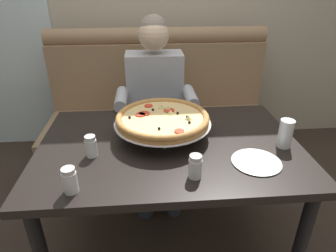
# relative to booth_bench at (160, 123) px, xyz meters

# --- Properties ---
(ground_plane) EXTENTS (16.00, 16.00, 0.00)m
(ground_plane) POSITION_rel_booth_bench_xyz_m (0.00, -0.91, -0.40)
(ground_plane) COLOR #382D26
(booth_bench) EXTENTS (1.80, 0.78, 1.13)m
(booth_bench) POSITION_rel_booth_bench_xyz_m (0.00, 0.00, 0.00)
(booth_bench) COLOR #937556
(booth_bench) RESTS_ON ground_plane
(dining_table) EXTENTS (1.31, 0.87, 0.73)m
(dining_table) POSITION_rel_booth_bench_xyz_m (0.00, -0.91, 0.25)
(dining_table) COLOR black
(dining_table) RESTS_ON ground_plane
(diner_main) EXTENTS (0.54, 0.64, 1.27)m
(diner_main) POSITION_rel_booth_bench_xyz_m (-0.04, -0.27, 0.31)
(diner_main) COLOR #2D3342
(diner_main) RESTS_ON ground_plane
(pizza) EXTENTS (0.51, 0.51, 0.13)m
(pizza) POSITION_rel_booth_bench_xyz_m (-0.03, -0.82, 0.43)
(pizza) COLOR silver
(pizza) RESTS_ON dining_table
(shaker_parmesan) EXTENTS (0.05, 0.05, 0.11)m
(shaker_parmesan) POSITION_rel_booth_bench_xyz_m (-0.37, -0.99, 0.38)
(shaker_parmesan) COLOR white
(shaker_parmesan) RESTS_ON dining_table
(shaker_oregano) EXTENTS (0.06, 0.06, 0.11)m
(shaker_oregano) POSITION_rel_booth_bench_xyz_m (0.08, -1.20, 0.38)
(shaker_oregano) COLOR white
(shaker_oregano) RESTS_ON dining_table
(shaker_pepper_flakes) EXTENTS (0.06, 0.06, 0.11)m
(shaker_pepper_flakes) POSITION_rel_booth_bench_xyz_m (-0.42, -1.25, 0.38)
(shaker_pepper_flakes) COLOR white
(shaker_pepper_flakes) RESTS_ON dining_table
(plate_near_left) EXTENTS (0.23, 0.23, 0.02)m
(plate_near_left) POSITION_rel_booth_bench_xyz_m (0.38, -1.11, 0.35)
(plate_near_left) COLOR white
(plate_near_left) RESTS_ON dining_table
(drinking_glass) EXTENTS (0.07, 0.07, 0.14)m
(drinking_glass) POSITION_rel_booth_bench_xyz_m (0.56, -0.98, 0.40)
(drinking_glass) COLOR silver
(drinking_glass) RESTS_ON dining_table
(patio_chair) EXTENTS (0.43, 0.43, 0.86)m
(patio_chair) POSITION_rel_booth_bench_xyz_m (-1.50, 1.17, 0.13)
(patio_chair) COLOR black
(patio_chair) RESTS_ON ground_plane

